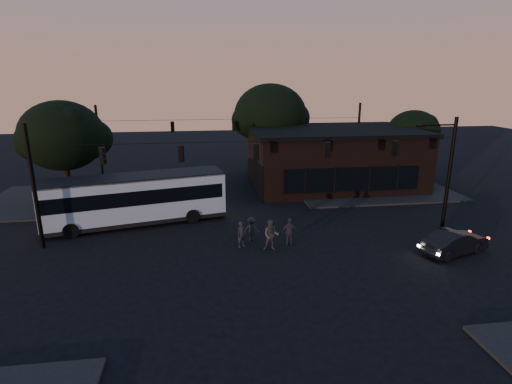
{
  "coord_description": "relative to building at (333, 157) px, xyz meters",
  "views": [
    {
      "loc": [
        -3.31,
        -19.85,
        9.83
      ],
      "look_at": [
        0.0,
        4.0,
        3.0
      ],
      "focal_mm": 28.0,
      "sensor_mm": 36.0,
      "label": 1
    }
  ],
  "objects": [
    {
      "name": "ground",
      "position": [
        -9.0,
        -15.97,
        -2.71
      ],
      "size": [
        120.0,
        120.0,
        0.0
      ],
      "primitive_type": "plane",
      "color": "black",
      "rests_on": "ground"
    },
    {
      "name": "pedestrian_c",
      "position": [
        -7.17,
        -13.67,
        -1.83
      ],
      "size": [
        1.06,
        0.51,
        1.75
      ],
      "primitive_type": "imported",
      "rotation": [
        0.0,
        0.0,
        3.06
      ],
      "color": "#2B2C34",
      "rests_on": "ground"
    },
    {
      "name": "building",
      "position": [
        0.0,
        0.0,
        0.0
      ],
      "size": [
        15.4,
        10.41,
        5.4
      ],
      "color": "black",
      "rests_on": "ground"
    },
    {
      "name": "tree_left",
      "position": [
        -23.0,
        -2.97,
        2.86
      ],
      "size": [
        6.4,
        6.4,
        8.3
      ],
      "color": "black",
      "rests_on": "ground"
    },
    {
      "name": "bus",
      "position": [
        -16.93,
        -8.36,
        -0.77
      ],
      "size": [
        12.56,
        5.54,
        3.45
      ],
      "rotation": [
        0.0,
        0.0,
        0.23
      ],
      "color": "#A4BAD0",
      "rests_on": "ground"
    },
    {
      "name": "tree_behind",
      "position": [
        -5.0,
        6.03,
        3.48
      ],
      "size": [
        7.6,
        7.6,
        9.43
      ],
      "color": "black",
      "rests_on": "ground"
    },
    {
      "name": "signal_rig_far",
      "position": [
        -9.0,
        4.03,
        1.5
      ],
      "size": [
        26.24,
        0.3,
        7.5
      ],
      "color": "black",
      "rests_on": "ground"
    },
    {
      "name": "car",
      "position": [
        2.09,
        -16.11,
        -2.0
      ],
      "size": [
        4.53,
        2.83,
        1.41
      ],
      "primitive_type": "imported",
      "rotation": [
        0.0,
        0.0,
        1.91
      ],
      "color": "black",
      "rests_on": "ground"
    },
    {
      "name": "sidewalk_far_right",
      "position": [
        3.0,
        -1.97,
        -2.63
      ],
      "size": [
        14.0,
        10.0,
        0.15
      ],
      "primitive_type": "cube",
      "color": "black",
      "rests_on": "ground"
    },
    {
      "name": "tree_right",
      "position": [
        9.0,
        2.03,
        1.93
      ],
      "size": [
        5.2,
        5.2,
        6.86
      ],
      "color": "black",
      "rests_on": "ground"
    },
    {
      "name": "sidewalk_far_left",
      "position": [
        -23.0,
        -1.97,
        -2.63
      ],
      "size": [
        14.0,
        10.0,
        0.15
      ],
      "primitive_type": "cube",
      "color": "black",
      "rests_on": "ground"
    },
    {
      "name": "pedestrian_a",
      "position": [
        -10.09,
        -13.49,
        -1.9
      ],
      "size": [
        0.71,
        0.64,
        1.62
      ],
      "primitive_type": "imported",
      "rotation": [
        0.0,
        0.0,
        0.55
      ],
      "color": "#202229",
      "rests_on": "ground"
    },
    {
      "name": "pedestrian_b",
      "position": [
        -8.4,
        -14.18,
        -1.77
      ],
      "size": [
        1.05,
        0.9,
        1.88
      ],
      "primitive_type": "imported",
      "rotation": [
        0.0,
        0.0,
        -0.23
      ],
      "color": "#3E3C38",
      "rests_on": "ground"
    },
    {
      "name": "signal_rig_near",
      "position": [
        -9.0,
        -11.97,
        1.74
      ],
      "size": [
        26.24,
        0.3,
        7.5
      ],
      "color": "black",
      "rests_on": "ground"
    },
    {
      "name": "pedestrian_d",
      "position": [
        -9.36,
        -12.58,
        -1.93
      ],
      "size": [
        1.13,
        0.82,
        1.57
      ],
      "primitive_type": "imported",
      "rotation": [
        0.0,
        0.0,
        2.88
      ],
      "color": "black",
      "rests_on": "ground"
    }
  ]
}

